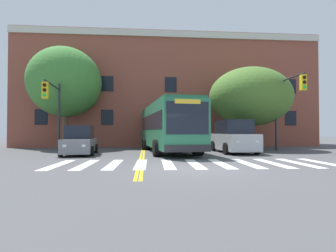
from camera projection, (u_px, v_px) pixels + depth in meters
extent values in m
plane|color=#4C4C4F|center=(198.00, 169.00, 10.00)|extent=(120.00, 120.00, 0.00)
cube|color=white|center=(58.00, 165.00, 11.41)|extent=(0.56, 3.68, 0.01)
cube|color=white|center=(86.00, 164.00, 11.48)|extent=(0.56, 3.68, 0.01)
cube|color=white|center=(114.00, 164.00, 11.55)|extent=(0.56, 3.68, 0.01)
cube|color=white|center=(141.00, 164.00, 11.63)|extent=(0.56, 3.68, 0.01)
cube|color=white|center=(168.00, 164.00, 11.70)|extent=(0.56, 3.68, 0.01)
cube|color=white|center=(195.00, 164.00, 11.77)|extent=(0.56, 3.68, 0.01)
cube|color=white|center=(221.00, 163.00, 11.84)|extent=(0.56, 3.68, 0.01)
cube|color=white|center=(247.00, 163.00, 11.91)|extent=(0.56, 3.68, 0.01)
cube|color=white|center=(272.00, 163.00, 11.99)|extent=(0.56, 3.68, 0.01)
cube|color=white|center=(298.00, 163.00, 12.06)|extent=(0.56, 3.68, 0.01)
cube|color=white|center=(323.00, 163.00, 12.13)|extent=(0.56, 3.68, 0.01)
cube|color=gold|center=(143.00, 146.00, 25.52)|extent=(0.12, 36.00, 0.01)
cube|color=gold|center=(145.00, 146.00, 25.53)|extent=(0.12, 36.00, 0.01)
cube|color=#28704C|center=(167.00, 126.00, 18.75)|extent=(3.83, 10.92, 2.84)
cube|color=black|center=(184.00, 123.00, 19.01)|extent=(1.24, 9.76, 1.02)
cube|color=black|center=(149.00, 122.00, 18.49)|extent=(1.24, 9.76, 1.02)
cube|color=black|center=(188.00, 118.00, 13.51)|extent=(2.26, 0.31, 1.71)
cube|color=yellow|center=(188.00, 101.00, 13.53)|extent=(1.38, 0.20, 0.24)
cube|color=#232326|center=(188.00, 149.00, 13.45)|extent=(2.47, 0.41, 0.36)
cube|color=#246444|center=(167.00, 106.00, 18.78)|extent=(3.63, 10.48, 0.16)
cylinder|color=black|center=(198.00, 147.00, 15.72)|extent=(0.68, 1.05, 0.99)
cylinder|color=black|center=(158.00, 148.00, 15.23)|extent=(0.68, 1.05, 0.99)
cylinder|color=black|center=(176.00, 143.00, 21.32)|extent=(0.68, 1.05, 0.99)
cylinder|color=black|center=(146.00, 144.00, 20.83)|extent=(0.68, 1.05, 0.99)
cube|color=slate|center=(80.00, 145.00, 16.50)|extent=(2.10, 4.31, 0.83)
cube|color=black|center=(80.00, 132.00, 16.56)|extent=(1.74, 2.43, 0.82)
cube|color=white|center=(84.00, 146.00, 14.53)|extent=(0.20, 0.06, 0.14)
cube|color=white|center=(64.00, 146.00, 14.34)|extent=(0.20, 0.06, 0.14)
cylinder|color=black|center=(92.00, 151.00, 15.38)|extent=(0.28, 0.62, 0.60)
cylinder|color=black|center=(61.00, 152.00, 15.07)|extent=(0.28, 0.62, 0.60)
cylinder|color=black|center=(96.00, 148.00, 17.92)|extent=(0.28, 0.62, 0.60)
cylinder|color=black|center=(69.00, 149.00, 17.61)|extent=(0.28, 0.62, 0.60)
cube|color=#B7BABF|center=(233.00, 142.00, 18.02)|extent=(2.01, 4.93, 1.08)
cube|color=black|center=(233.00, 127.00, 18.09)|extent=(1.80, 3.06, 0.95)
cube|color=white|center=(257.00, 142.00, 15.61)|extent=(0.20, 0.04, 0.14)
cube|color=white|center=(238.00, 142.00, 15.50)|extent=(0.20, 0.04, 0.14)
cylinder|color=black|center=(257.00, 148.00, 16.58)|extent=(0.23, 0.76, 0.76)
cylinder|color=black|center=(226.00, 149.00, 16.41)|extent=(0.23, 0.76, 0.76)
cylinder|color=black|center=(240.00, 146.00, 19.62)|extent=(0.23, 0.76, 0.76)
cylinder|color=black|center=(213.00, 146.00, 19.44)|extent=(0.23, 0.76, 0.76)
cube|color=tan|center=(161.00, 138.00, 29.16)|extent=(2.57, 5.15, 1.01)
cube|color=black|center=(161.00, 130.00, 29.23)|extent=(2.12, 3.27, 0.85)
cube|color=white|center=(172.00, 138.00, 26.86)|extent=(0.20, 0.07, 0.14)
cube|color=white|center=(161.00, 138.00, 26.61)|extent=(0.20, 0.07, 0.14)
cylinder|color=black|center=(173.00, 142.00, 27.88)|extent=(0.32, 0.78, 0.76)
cylinder|color=black|center=(155.00, 142.00, 27.45)|extent=(0.32, 0.78, 0.76)
cylinder|color=black|center=(167.00, 141.00, 30.86)|extent=(0.32, 0.78, 0.76)
cylinder|color=black|center=(151.00, 141.00, 30.43)|extent=(0.32, 0.78, 0.76)
cylinder|color=#28282D|center=(276.00, 113.00, 20.18)|extent=(0.16, 0.16, 5.70)
cylinder|color=#28282D|center=(289.00, 79.00, 18.37)|extent=(0.12, 3.73, 0.11)
cube|color=yellow|center=(303.00, 83.00, 16.65)|extent=(0.34, 0.28, 1.00)
cylinder|color=black|center=(305.00, 77.00, 16.51)|extent=(0.22, 0.03, 0.22)
cylinder|color=black|center=(305.00, 82.00, 16.50)|extent=(0.22, 0.03, 0.22)
cylinder|color=green|center=(305.00, 87.00, 16.49)|extent=(0.22, 0.03, 0.22)
cylinder|color=#28282D|center=(59.00, 117.00, 19.16)|extent=(0.16, 0.16, 4.98)
cylinder|color=#28282D|center=(53.00, 85.00, 17.39)|extent=(0.44, 3.67, 0.11)
cube|color=yellow|center=(45.00, 90.00, 15.72)|extent=(0.36, 0.31, 1.00)
cylinder|color=black|center=(45.00, 85.00, 15.58)|extent=(0.22, 0.05, 0.22)
cylinder|color=black|center=(44.00, 90.00, 15.57)|extent=(0.22, 0.05, 0.22)
cylinder|color=green|center=(44.00, 95.00, 15.57)|extent=(0.22, 0.05, 0.22)
cylinder|color=brown|center=(251.00, 136.00, 21.28)|extent=(0.56, 0.56, 2.25)
ellipsoid|color=#4C752D|center=(250.00, 97.00, 21.35)|extent=(7.61, 7.20, 4.78)
cylinder|color=brown|center=(65.00, 130.00, 22.21)|extent=(0.48, 0.48, 3.16)
ellipsoid|color=#428438|center=(65.00, 82.00, 22.29)|extent=(8.27, 8.40, 5.92)
cube|color=brown|center=(167.00, 94.00, 28.49)|extent=(29.38, 7.78, 11.07)
cube|color=beige|center=(171.00, 34.00, 24.65)|extent=(29.38, 0.16, 0.60)
cube|color=black|center=(41.00, 117.00, 23.57)|extent=(1.10, 0.06, 1.40)
cube|color=black|center=(107.00, 117.00, 24.05)|extent=(1.10, 0.06, 1.40)
cube|color=black|center=(171.00, 118.00, 24.53)|extent=(1.10, 0.06, 1.40)
cube|color=black|center=(232.00, 118.00, 25.00)|extent=(1.10, 0.06, 1.40)
cube|color=black|center=(291.00, 118.00, 25.48)|extent=(1.10, 0.06, 1.40)
cube|color=black|center=(41.00, 83.00, 23.63)|extent=(1.10, 0.06, 1.40)
cube|color=black|center=(107.00, 84.00, 24.11)|extent=(1.10, 0.06, 1.40)
cube|color=black|center=(171.00, 85.00, 24.59)|extent=(1.10, 0.06, 1.40)
cube|color=black|center=(232.00, 86.00, 25.07)|extent=(1.10, 0.06, 1.40)
cube|color=black|center=(290.00, 86.00, 25.55)|extent=(1.10, 0.06, 1.40)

